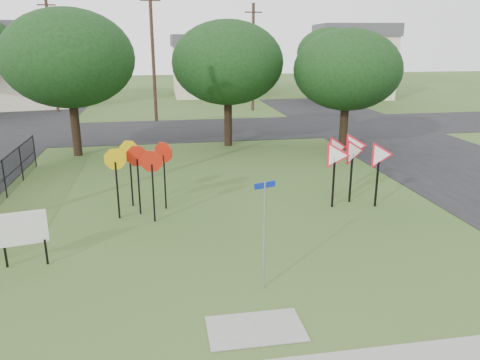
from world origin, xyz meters
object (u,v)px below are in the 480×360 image
object	(u,v)px
yield_sign_cluster	(351,154)
stop_sign_cluster	(140,163)
street_name_sign	(264,228)
info_board	(23,230)

from	to	relation	value
yield_sign_cluster	stop_sign_cluster	bearing A→B (deg)	-179.96
stop_sign_cluster	street_name_sign	bearing A→B (deg)	-61.87
street_name_sign	stop_sign_cluster	bearing A→B (deg)	118.13
street_name_sign	stop_sign_cluster	distance (m)	6.39
street_name_sign	info_board	bearing A→B (deg)	159.81
stop_sign_cluster	info_board	size ratio (longest dim) A/B	1.59
street_name_sign	stop_sign_cluster	xyz separation A→B (m)	(-3.01, 5.63, 0.24)
info_board	yield_sign_cluster	bearing A→B (deg)	18.37
street_name_sign	info_board	size ratio (longest dim) A/B	1.76
street_name_sign	info_board	distance (m)	6.34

